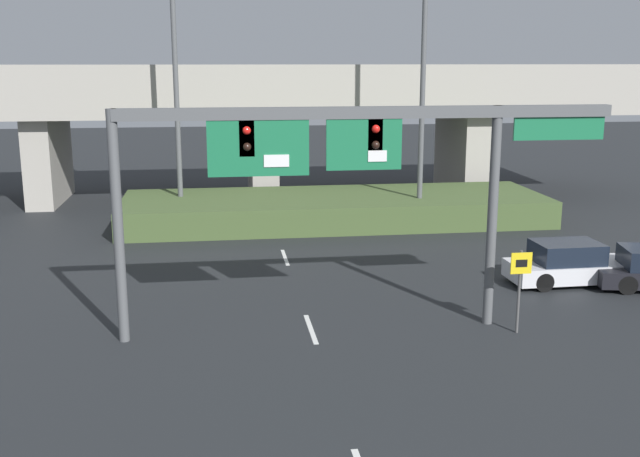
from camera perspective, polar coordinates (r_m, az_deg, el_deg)
The scene contains 8 objects.
lane_markings at distance 25.25m, azimuth -1.84°, elevation -4.53°, with size 0.14×42.49×0.01m.
signal_gantry at distance 20.20m, azimuth 1.85°, elevation 5.68°, with size 13.67×0.44×6.27m.
speed_limit_sign at distance 21.42m, azimuth 14.99°, elevation -3.79°, with size 0.60×0.11×2.38m.
highway_light_pole_near at distance 34.44m, azimuth 7.93°, elevation 13.80°, with size 0.70×0.36×15.68m.
highway_light_pole_far at distance 35.18m, azimuth -11.06°, elevation 13.93°, with size 0.70×0.36×16.00m.
overpass_bridge at distance 41.65m, azimuth -4.47°, elevation 9.19°, with size 40.49×7.40×7.28m.
grass_embankment at distance 35.37m, azimuth 1.14°, elevation 1.51°, with size 19.74×6.17×1.25m.
parked_sedan_near_right at distance 26.95m, azimuth 18.45°, elevation -2.60°, with size 4.25×1.85×1.45m.
Camera 1 is at (-2.50, -8.39, 7.46)m, focal length 42.00 mm.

